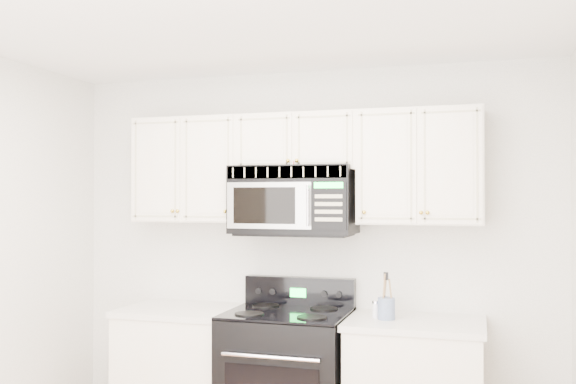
% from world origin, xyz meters
% --- Properties ---
extents(room, '(3.51, 3.51, 2.61)m').
position_xyz_m(room, '(0.00, 0.00, 1.30)').
color(room, brown).
rests_on(room, ground).
extents(base_cabinet_left, '(0.86, 0.65, 0.92)m').
position_xyz_m(base_cabinet_left, '(-0.80, 1.44, 0.43)').
color(base_cabinet_left, beige).
rests_on(base_cabinet_left, ground).
extents(range, '(0.80, 0.72, 1.13)m').
position_xyz_m(range, '(-0.04, 1.41, 0.48)').
color(range, black).
rests_on(range, ground).
extents(upper_cabinets, '(2.44, 0.37, 0.75)m').
position_xyz_m(upper_cabinets, '(0.00, 1.58, 1.93)').
color(upper_cabinets, beige).
rests_on(upper_cabinets, ground).
extents(microwave, '(0.83, 0.47, 0.46)m').
position_xyz_m(microwave, '(-0.03, 1.54, 1.68)').
color(microwave, black).
rests_on(microwave, ground).
extents(utensil_crock, '(0.11, 0.11, 0.29)m').
position_xyz_m(utensil_crock, '(0.62, 1.41, 1.00)').
color(utensil_crock, slate).
rests_on(utensil_crock, base_cabinet_right).
extents(shaker_salt, '(0.04, 0.04, 0.11)m').
position_xyz_m(shaker_salt, '(0.55, 1.47, 0.97)').
color(shaker_salt, silver).
rests_on(shaker_salt, base_cabinet_right).
extents(shaker_pepper, '(0.05, 0.05, 0.11)m').
position_xyz_m(shaker_pepper, '(0.55, 1.44, 0.98)').
color(shaker_pepper, silver).
rests_on(shaker_pepper, base_cabinet_right).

